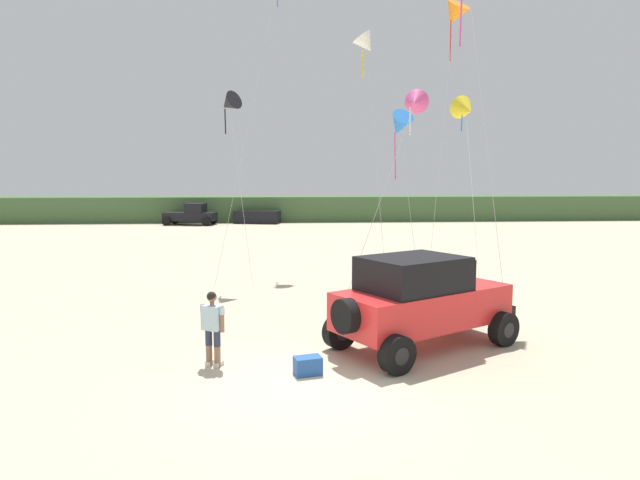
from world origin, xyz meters
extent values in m
plane|color=#C1B293|center=(0.00, 0.00, 0.00)|extent=(220.00, 220.00, 0.00)
cube|color=#426038|center=(1.83, 44.79, 1.22)|extent=(90.00, 7.71, 2.44)
cube|color=red|center=(2.89, 2.09, 1.01)|extent=(4.74, 3.76, 0.90)
cube|color=red|center=(4.33, 2.89, 1.38)|extent=(1.79, 2.01, 0.12)
cube|color=black|center=(2.59, 1.92, 1.86)|extent=(2.87, 2.66, 0.80)
cube|color=black|center=(3.63, 2.50, 1.82)|extent=(0.90, 1.51, 0.72)
cube|color=black|center=(4.88, 3.20, 0.74)|extent=(1.06, 1.67, 0.28)
cylinder|color=black|center=(0.87, 0.95, 1.11)|extent=(0.64, 0.82, 0.77)
cylinder|color=black|center=(3.92, 3.84, 0.42)|extent=(0.88, 0.67, 0.84)
cylinder|color=black|center=(3.92, 3.84, 0.42)|extent=(0.49, 0.46, 0.38)
cylinder|color=black|center=(4.92, 2.04, 0.42)|extent=(0.88, 0.67, 0.84)
cylinder|color=black|center=(4.92, 2.04, 0.42)|extent=(0.49, 0.46, 0.38)
cylinder|color=black|center=(0.86, 2.13, 0.42)|extent=(0.88, 0.67, 0.84)
cylinder|color=black|center=(0.86, 2.13, 0.42)|extent=(0.49, 0.46, 0.38)
cylinder|color=black|center=(1.87, 0.33, 0.42)|extent=(0.88, 0.67, 0.84)
cylinder|color=black|center=(1.87, 0.33, 0.42)|extent=(0.49, 0.46, 0.38)
cylinder|color=#8C664C|center=(-2.13, 1.18, 0.25)|extent=(0.14, 0.14, 0.49)
cylinder|color=#2D3347|center=(-2.13, 1.18, 0.64)|extent=(0.15, 0.15, 0.36)
cube|color=silver|center=(-2.12, 1.21, 0.05)|extent=(0.22, 0.28, 0.10)
cylinder|color=#8C664C|center=(-1.94, 1.07, 0.25)|extent=(0.14, 0.14, 0.49)
cylinder|color=#2D3347|center=(-1.94, 1.07, 0.64)|extent=(0.15, 0.15, 0.36)
cube|color=silver|center=(-1.92, 1.10, 0.05)|extent=(0.22, 0.28, 0.10)
cube|color=silver|center=(-2.04, 1.12, 1.09)|extent=(0.48, 0.42, 0.54)
cylinder|color=#8C664C|center=(-2.26, 1.25, 1.08)|extent=(0.09, 0.09, 0.56)
cylinder|color=silver|center=(-2.26, 1.25, 1.27)|extent=(0.11, 0.11, 0.16)
cylinder|color=#8C664C|center=(-1.82, 1.00, 1.08)|extent=(0.09, 0.09, 0.56)
cylinder|color=silver|center=(-1.82, 1.00, 1.27)|extent=(0.11, 0.11, 0.16)
cylinder|color=#8C664C|center=(-2.04, 1.12, 1.40)|extent=(0.10, 0.10, 0.08)
sphere|color=#8C664C|center=(-2.04, 1.12, 1.54)|extent=(0.21, 0.21, 0.21)
sphere|color=black|center=(-2.05, 1.11, 1.56)|extent=(0.21, 0.21, 0.21)
cube|color=#23519E|center=(0.00, 0.46, 0.19)|extent=(0.63, 0.48, 0.38)
cube|color=black|center=(-8.61, 38.97, 0.76)|extent=(4.86, 2.68, 0.76)
cube|color=black|center=(-8.07, 38.88, 1.56)|extent=(1.89, 2.05, 0.84)
cylinder|color=black|center=(-6.60, 39.68, 0.38)|extent=(0.79, 0.39, 0.76)
cylinder|color=black|center=(-6.97, 37.61, 0.38)|extent=(0.79, 0.39, 0.76)
cylinder|color=black|center=(-10.24, 40.34, 0.38)|extent=(0.79, 0.39, 0.76)
cylinder|color=black|center=(-10.62, 38.27, 0.38)|extent=(0.79, 0.39, 0.76)
cube|color=black|center=(-2.55, 40.20, 0.60)|extent=(4.49, 2.67, 1.20)
cone|color=yellow|center=(7.15, 11.50, 6.96)|extent=(1.25, 1.27, 1.37)
cylinder|color=blue|center=(7.00, 11.50, 6.39)|extent=(0.05, 0.09, 0.63)
cylinder|color=silver|center=(6.53, 8.75, 3.51)|extent=(1.25, 5.50, 6.92)
cylinder|color=silver|center=(-1.69, 12.57, 6.91)|extent=(2.63, 5.99, 13.73)
cone|color=orange|center=(7.51, 14.36, 11.59)|extent=(1.61, 1.57, 1.66)
cylinder|color=red|center=(7.36, 14.36, 10.40)|extent=(0.05, 0.09, 1.84)
cylinder|color=silver|center=(6.47, 12.40, 5.82)|extent=(2.09, 3.93, 11.54)
cone|color=#E04C93|center=(3.50, 5.53, 6.37)|extent=(1.01, 0.86, 0.91)
cylinder|color=white|center=(3.35, 5.53, 5.81)|extent=(0.05, 0.10, 0.82)
cylinder|color=silver|center=(2.24, 4.78, 3.21)|extent=(2.54, 1.53, 6.32)
cone|color=black|center=(-2.42, 10.53, 6.95)|extent=(1.11, 1.18, 1.01)
cylinder|color=black|center=(-2.57, 10.53, 6.29)|extent=(0.05, 0.14, 0.94)
cylinder|color=silver|center=(-1.97, 9.84, 3.50)|extent=(0.91, 1.39, 6.91)
cone|color=white|center=(3.36, 13.82, 10.07)|extent=(1.40, 1.19, 1.30)
cylinder|color=yellow|center=(3.21, 13.82, 9.23)|extent=(0.05, 0.25, 1.21)
cylinder|color=silver|center=(3.53, 12.10, 5.06)|extent=(0.35, 3.46, 10.02)
cone|color=blue|center=(4.05, 9.99, 6.14)|extent=(1.19, 1.43, 1.31)
cylinder|color=#E04C93|center=(3.90, 9.99, 4.98)|extent=(0.05, 0.27, 1.79)
cylinder|color=silver|center=(4.20, 8.81, 3.10)|extent=(0.31, 2.38, 6.10)
cylinder|color=#E04C93|center=(5.10, 6.37, 9.15)|extent=(0.05, 0.10, 1.95)
cylinder|color=silver|center=(5.74, 5.62, 5.20)|extent=(1.02, 1.52, 10.31)
camera|label=1|loc=(-0.60, -10.34, 4.06)|focal=29.91mm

